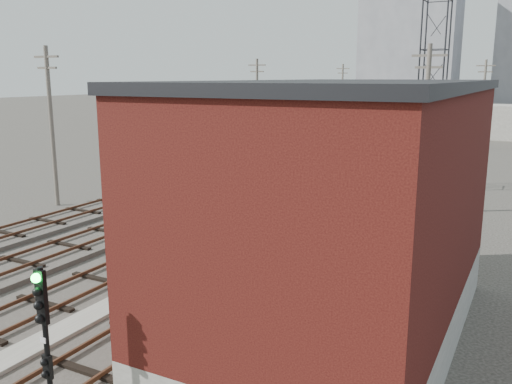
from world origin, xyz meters
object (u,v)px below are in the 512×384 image
Objects in this scene: signal_mast at (45,343)px; switch_stand at (299,157)px; site_trailer at (283,147)px; car_grey at (286,134)px; car_silver at (244,147)px; car_red at (263,144)px.

signal_mast reaches higher than switch_stand.
switch_stand is 0.18× the size of site_trailer.
switch_stand is at bearing 105.52° from signal_mast.
signal_mast is 0.75× the size of car_grey.
car_silver is at bearing 157.21° from switch_stand.
car_grey is at bearing 109.61° from signal_mast.
switch_stand is at bearing -129.17° from car_silver.
car_grey reaches higher than switch_stand.
car_red is (-5.11, 6.12, -0.68)m from site_trailer.
car_grey is (-1.60, 9.05, 0.08)m from car_red.
switch_stand is 0.29× the size of car_silver.
car_silver is (-5.58, 3.03, -0.65)m from site_trailer.
site_trailer reaches higher than car_red.
car_silver is at bearing 169.28° from site_trailer.
signal_mast is 44.99m from car_red.
site_trailer reaches higher than car_silver.
site_trailer is at bearing -133.78° from car_silver.
switch_stand is at bearing -133.22° from car_grey.
site_trailer is (-11.41, 35.70, -0.82)m from signal_mast.
car_silver is at bearing -168.39° from car_red.
car_silver is 0.83× the size of car_grey.
car_silver reaches higher than car_red.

